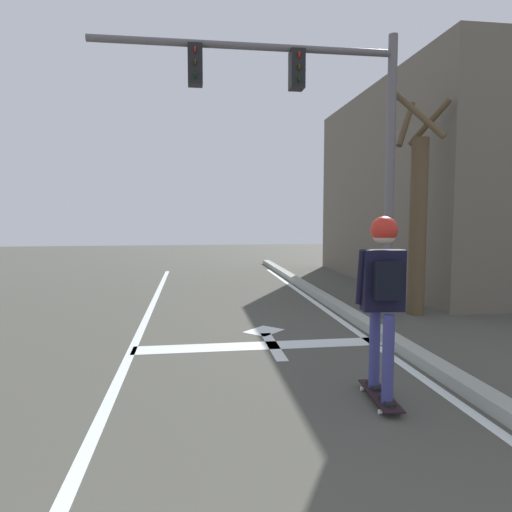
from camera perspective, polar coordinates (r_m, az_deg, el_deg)
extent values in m
cube|color=silver|center=(5.75, -16.51, -13.84)|extent=(0.12, 20.00, 0.01)
cube|color=silver|center=(6.24, 17.22, -12.34)|extent=(0.12, 20.00, 0.01)
cube|color=silver|center=(6.59, 0.56, -11.19)|extent=(3.57, 0.40, 0.01)
cube|color=silver|center=(6.58, 2.16, -11.20)|extent=(0.16, 1.40, 0.01)
cube|color=silver|center=(7.39, 0.99, -9.38)|extent=(0.71, 0.71, 0.01)
cube|color=#9A9E92|center=(6.33, 19.33, -11.52)|extent=(0.24, 24.00, 0.14)
cube|color=black|center=(4.88, 15.32, -16.51)|extent=(0.26, 0.85, 0.02)
cube|color=#B2B2B7|center=(5.14, 14.25, -15.54)|extent=(0.16, 0.06, 0.01)
cylinder|color=silver|center=(5.12, 13.19, -15.93)|extent=(0.03, 0.05, 0.05)
cylinder|color=silver|center=(5.17, 15.28, -15.74)|extent=(0.03, 0.05, 0.05)
cube|color=#B2B2B7|center=(4.63, 16.50, -17.91)|extent=(0.16, 0.06, 0.01)
cylinder|color=silver|center=(4.62, 15.33, -18.37)|extent=(0.03, 0.05, 0.05)
cylinder|color=silver|center=(4.68, 17.64, -18.10)|extent=(0.03, 0.05, 0.05)
cylinder|color=navy|center=(4.92, 14.68, -11.00)|extent=(0.11, 0.11, 0.85)
cube|color=black|center=(5.05, 14.57, -15.47)|extent=(0.11, 0.25, 0.03)
cylinder|color=navy|center=(4.56, 16.27, -12.33)|extent=(0.11, 0.11, 0.85)
cube|color=black|center=(4.69, 16.14, -17.11)|extent=(0.11, 0.25, 0.03)
cube|color=black|center=(4.59, 15.65, -2.96)|extent=(0.41, 0.21, 0.60)
cylinder|color=black|center=(4.55, 13.05, -2.62)|extent=(0.07, 0.15, 0.55)
cylinder|color=black|center=(4.68, 17.95, -2.52)|extent=(0.07, 0.08, 0.54)
sphere|color=beige|center=(4.55, 15.79, 2.82)|extent=(0.23, 0.23, 0.23)
sphere|color=red|center=(4.55, 15.80, 3.19)|extent=(0.26, 0.26, 0.26)
cube|color=black|center=(4.45, 16.24, -2.95)|extent=(0.27, 0.16, 0.36)
cylinder|color=#5E595D|center=(8.53, 16.46, 9.21)|extent=(0.16, 0.16, 4.99)
cylinder|color=#5E595D|center=(8.30, -1.18, 24.88)|extent=(5.13, 0.12, 0.12)
cube|color=black|center=(8.33, 5.15, 22.25)|extent=(0.24, 0.28, 0.64)
cylinder|color=red|center=(8.26, 5.42, 23.88)|extent=(0.02, 0.10, 0.10)
cylinder|color=#3C3106|center=(8.19, 5.41, 22.55)|extent=(0.02, 0.10, 0.10)
cylinder|color=black|center=(8.14, 5.39, 21.21)|extent=(0.02, 0.10, 0.10)
cube|color=black|center=(8.14, -7.66, 22.65)|extent=(0.24, 0.28, 0.64)
cylinder|color=red|center=(8.06, -7.67, 24.33)|extent=(0.02, 0.10, 0.10)
cylinder|color=#3C3106|center=(8.00, -7.66, 22.98)|extent=(0.02, 0.10, 0.10)
cylinder|color=black|center=(7.94, -7.64, 21.60)|extent=(0.02, 0.10, 0.10)
cylinder|color=brown|center=(8.94, 19.68, 3.39)|extent=(0.31, 0.31, 3.27)
cylinder|color=brown|center=(9.37, 20.93, 15.37)|extent=(0.56, 0.75, 0.78)
cylinder|color=brown|center=(9.24, 18.31, 15.44)|extent=(0.51, 0.41, 0.89)
cylinder|color=brown|center=(8.82, 19.81, 16.39)|extent=(0.83, 0.63, 0.91)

